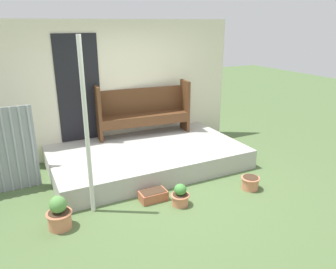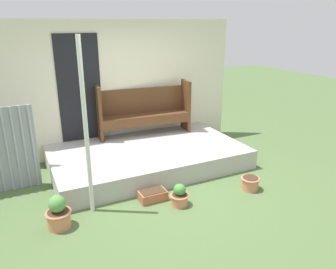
{
  "view_description": "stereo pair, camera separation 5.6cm",
  "coord_description": "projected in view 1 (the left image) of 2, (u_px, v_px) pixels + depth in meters",
  "views": [
    {
      "loc": [
        -2.09,
        -4.18,
        2.55
      ],
      "look_at": [
        0.18,
        0.35,
        0.8
      ],
      "focal_mm": 35.0,
      "sensor_mm": 36.0,
      "label": 1
    },
    {
      "loc": [
        -2.04,
        -4.21,
        2.55
      ],
      "look_at": [
        0.18,
        0.35,
        0.8
      ],
      "focal_mm": 35.0,
      "sensor_mm": 36.0,
      "label": 2
    }
  ],
  "objects": [
    {
      "name": "porch_slab",
      "position": [
        147.0,
        157.0,
        6.08
      ],
      "size": [
        3.45,
        2.01,
        0.35
      ],
      "color": "#B2AFA8",
      "rests_on": "ground_plane"
    },
    {
      "name": "flower_pot_right",
      "position": [
        250.0,
        182.0,
        5.24
      ],
      "size": [
        0.3,
        0.3,
        0.21
      ],
      "color": "tan",
      "rests_on": "ground_plane"
    },
    {
      "name": "ground_plane",
      "position": [
        168.0,
        189.0,
        5.25
      ],
      "size": [
        24.0,
        24.0,
        0.0
      ],
      "primitive_type": "plane",
      "color": "#516B3D"
    },
    {
      "name": "support_post",
      "position": [
        87.0,
        130.0,
        4.27
      ],
      "size": [
        0.06,
        0.06,
        2.41
      ],
      "color": "silver",
      "rests_on": "ground_plane"
    },
    {
      "name": "planter_box_rect",
      "position": [
        153.0,
        196.0,
        4.92
      ],
      "size": [
        0.41,
        0.24,
        0.15
      ],
      "color": "#B26042",
      "rests_on": "ground_plane"
    },
    {
      "name": "flower_pot_middle",
      "position": [
        180.0,
        196.0,
        4.77
      ],
      "size": [
        0.28,
        0.28,
        0.33
      ],
      "color": "tan",
      "rests_on": "ground_plane"
    },
    {
      "name": "bench",
      "position": [
        143.0,
        109.0,
        6.63
      ],
      "size": [
        1.91,
        0.57,
        1.06
      ],
      "rotation": [
        0.0,
        0.0,
        -0.09
      ],
      "color": "#54331C",
      "rests_on": "porch_slab"
    },
    {
      "name": "house_wall",
      "position": [
        124.0,
        87.0,
        6.56
      ],
      "size": [
        4.65,
        0.08,
        2.6
      ],
      "color": "beige",
      "rests_on": "ground_plane"
    },
    {
      "name": "flower_pot_left",
      "position": [
        59.0,
        214.0,
        4.21
      ],
      "size": [
        0.34,
        0.34,
        0.46
      ],
      "color": "tan",
      "rests_on": "ground_plane"
    }
  ]
}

